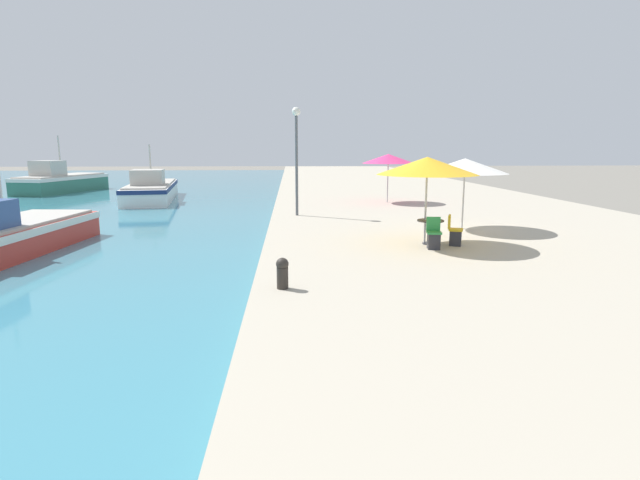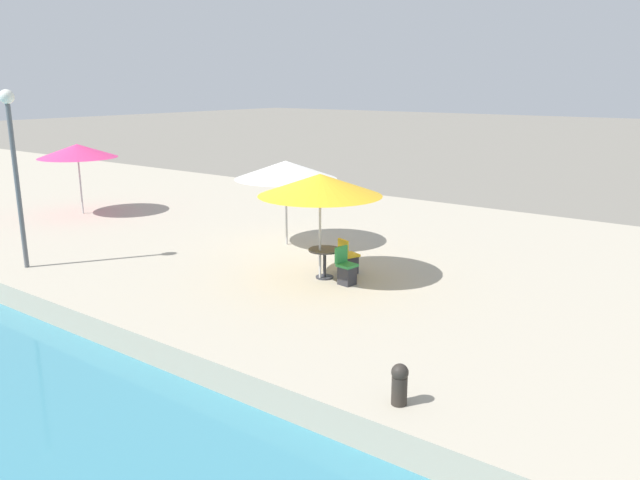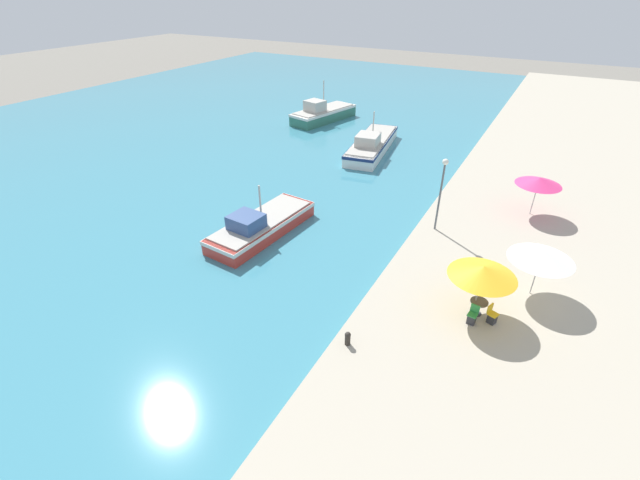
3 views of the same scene
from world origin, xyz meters
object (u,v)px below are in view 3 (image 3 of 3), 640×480
Objects in this scene: fishing_boat_near at (261,225)px; mooring_bollard at (348,338)px; fishing_boat_far at (323,113)px; cafe_chair_left at (492,317)px; fishing_boat_mid at (372,144)px; cafe_chair_right at (472,317)px; cafe_umbrella_pink at (483,271)px; cafe_table at (479,305)px; lamppost at (442,183)px; cafe_umbrella_white at (542,255)px; cafe_umbrella_striped at (539,181)px.

mooring_bollard is (9.17, -6.46, 0.25)m from fishing_boat_near.
fishing_boat_far is 34.70m from cafe_chair_left.
fishing_boat_mid is 11.53× the size of cafe_chair_right.
fishing_boat_mid is 16.04× the size of mooring_bollard.
cafe_chair_right is at bearing -84.80° from cafe_umbrella_pink.
fishing_boat_near is 10.02× the size of cafe_table.
fishing_boat_near is 11.25m from lamppost.
cafe_umbrella_white is at bearing -30.05° from fishing_boat_far.
cafe_umbrella_white reaches higher than mooring_bollard.
cafe_umbrella_white is 3.88m from cafe_table.
cafe_chair_right is at bearing -65.09° from fishing_boat_mid.
fishing_boat_mid is 23.46m from cafe_umbrella_pink.
cafe_umbrella_pink reaches higher than mooring_bollard.
cafe_umbrella_white is at bearing 8.53° from fishing_boat_near.
fishing_boat_far is (-8.78, 6.57, 0.14)m from fishing_boat_mid.
cafe_umbrella_white is 3.90m from cafe_chair_left.
cafe_umbrella_white is at bearing 49.61° from mooring_bollard.
lamppost is at bearing -32.63° from fishing_boat_far.
cafe_table is at bearing -124.65° from cafe_umbrella_white.
cafe_umbrella_pink is at bearing -95.51° from cafe_umbrella_striped.
fishing_boat_far is 27.16m from cafe_umbrella_striped.
cafe_umbrella_striped is 3.52× the size of cafe_table.
cafe_chair_right reaches higher than cafe_table.
fishing_boat_far is 2.89× the size of cafe_umbrella_white.
fishing_boat_far is at bearing 130.63° from cafe_umbrella_pink.
cafe_umbrella_white is 3.31× the size of cafe_chair_right.
mooring_bollard is at bearing 49.70° from cafe_chair_right.
cafe_chair_right is at bearing -36.74° from fishing_boat_far.
fishing_boat_mid reaches higher than cafe_table.
lamppost is at bearing -125.75° from cafe_chair_left.
fishing_boat_near is 11.22m from mooring_bollard.
cafe_umbrella_striped is at bearing 71.95° from mooring_bollard.
fishing_boat_mid is at bearing 125.06° from cafe_table.
cafe_table is 0.75m from cafe_chair_right.
fishing_boat_mid reaches higher than mooring_bollard.
fishing_boat_far is at bearing 114.69° from fishing_boat_near.
cafe_umbrella_pink is at bearing -60.93° from lamppost.
fishing_boat_near is 15.73m from cafe_umbrella_white.
cafe_umbrella_pink reaches higher than cafe_chair_left.
fishing_boat_far is at bearing 149.10° from cafe_umbrella_striped.
mooring_bollard is (-4.30, -3.91, 0.02)m from cafe_chair_right.
fishing_boat_mid is 3.73× the size of cafe_umbrella_striped.
cafe_chair_right is at bearing -94.88° from cafe_umbrella_striped.
cafe_umbrella_striped is at bearing 85.27° from cafe_table.
fishing_boat_near reaches higher than cafe_umbrella_pink.
mooring_bollard is at bearing -108.05° from cafe_umbrella_striped.
fishing_boat_mid is at bearing 94.45° from fishing_boat_near.
fishing_boat_near is 13.69m from cafe_table.
cafe_umbrella_white is 10.02m from mooring_bollard.
fishing_boat_near is 13.71m from cafe_umbrella_pink.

